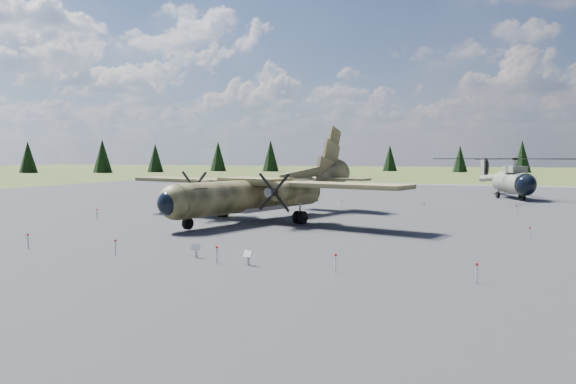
% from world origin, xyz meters
% --- Properties ---
extents(ground, '(500.00, 500.00, 0.00)m').
position_xyz_m(ground, '(0.00, 0.00, 0.00)').
color(ground, '#465124').
rests_on(ground, ground).
extents(apron, '(120.00, 120.00, 0.04)m').
position_xyz_m(apron, '(0.00, 10.00, 0.00)').
color(apron, slate).
rests_on(apron, ground).
extents(transport_plane, '(26.07, 23.31, 8.66)m').
position_xyz_m(transport_plane, '(-3.48, 4.57, 2.49)').
color(transport_plane, '#38381E').
rests_on(transport_plane, ground).
extents(helicopter_near, '(25.23, 25.43, 5.02)m').
position_xyz_m(helicopter_near, '(15.97, 36.15, 3.56)').
color(helicopter_near, slate).
rests_on(helicopter_near, ground).
extents(info_placard_left, '(0.49, 0.32, 0.71)m').
position_xyz_m(info_placard_left, '(0.29, -12.57, 0.48)').
color(info_placard_left, gray).
rests_on(info_placard_left, ground).
extents(info_placard_right, '(0.50, 0.32, 0.73)m').
position_xyz_m(info_placard_right, '(3.63, -13.41, 0.48)').
color(info_placard_right, gray).
rests_on(info_placard_right, ground).
extents(barrier_fence, '(33.12, 29.62, 0.85)m').
position_xyz_m(barrier_fence, '(-0.46, -0.08, 0.51)').
color(barrier_fence, silver).
rests_on(barrier_fence, ground).
extents(treeline, '(316.45, 324.18, 10.87)m').
position_xyz_m(treeline, '(-4.28, 4.29, 4.79)').
color(treeline, black).
rests_on(treeline, ground).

